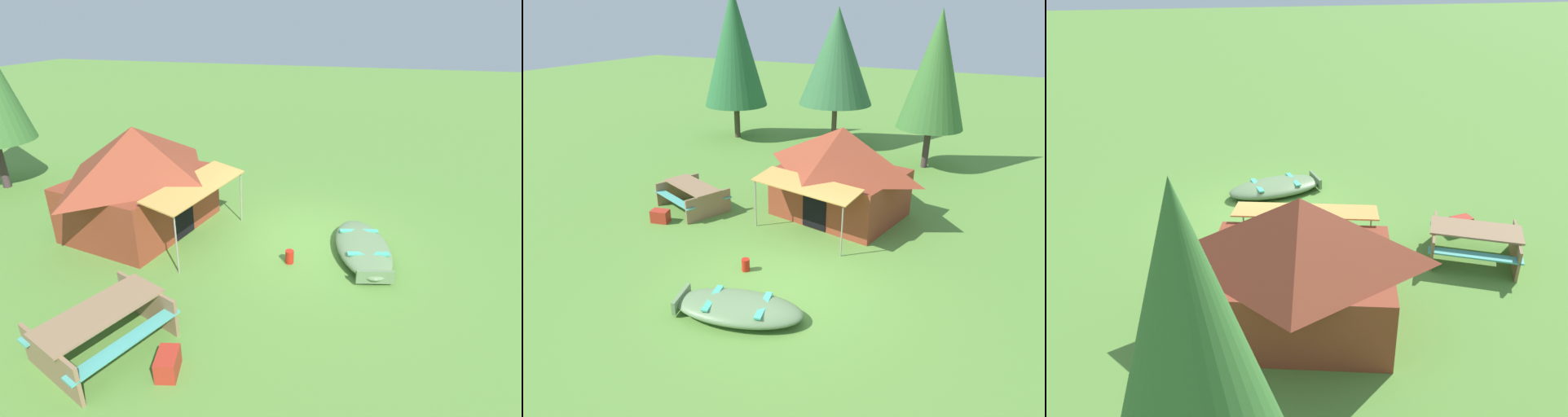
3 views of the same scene
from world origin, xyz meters
The scene contains 6 objects.
ground_plane centered at (0.00, 0.00, 0.00)m, with size 80.00×80.00×0.00m, color #5B8E39.
beached_rowboat centered at (-0.32, -1.42, 0.20)m, with size 2.88×1.82×0.38m.
canvas_cabin_tent centered at (-0.37, 4.20, 1.37)m, with size 4.06×4.17×2.65m.
picnic_table centered at (-4.51, 2.51, 0.49)m, with size 2.40×2.13×0.77m.
cooler_box centered at (-4.72, 1.26, 0.18)m, with size 0.50×0.32×0.37m, color #B72E1F.
fuel_can centered at (-1.11, 0.13, 0.15)m, with size 0.19×0.19×0.30m, color red.
Camera 1 is at (-8.91, -1.40, 5.01)m, focal length 28.55 mm.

